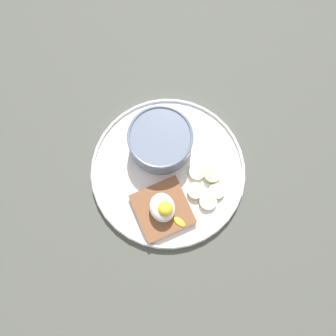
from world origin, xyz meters
TOP-DOWN VIEW (x-y plane):
  - ground_plane at (0.00, 0.00)cm, footprint 120.00×120.00cm
  - plate at (0.00, 0.00)cm, footprint 30.41×30.41cm
  - oatmeal_bowl at (-5.38, -0.31)cm, footprint 12.48×12.48cm
  - toast_slice at (7.17, -3.09)cm, footprint 11.20×11.20cm
  - poached_egg at (7.32, -2.98)cm, footprint 7.37×5.96cm
  - banana_slice_front at (3.28, 7.86)cm, footprint 4.12×4.22cm
  - banana_slice_left at (5.51, 4.01)cm, footprint 4.15×4.07cm
  - banana_slice_back at (6.61, 7.83)cm, footprint 3.57×3.53cm
  - banana_slice_right at (8.02, 5.66)cm, footprint 4.10×4.16cm
  - banana_slice_inner at (1.92, 5.26)cm, footprint 4.63×4.64cm

SIDE VIEW (x-z plane):
  - ground_plane at x=0.00cm, z-range 0.00..2.00cm
  - plate at x=0.00cm, z-range 2.00..3.60cm
  - banana_slice_back at x=6.61cm, z-range 2.96..4.03cm
  - banana_slice_right at x=8.02cm, z-range 2.91..4.22cm
  - banana_slice_inner at x=1.92cm, z-range 2.87..4.33cm
  - banana_slice_left at x=5.51cm, z-range 2.85..4.37cm
  - toast_slice at x=7.17cm, z-range 3.08..4.50cm
  - banana_slice_front at x=3.28cm, z-range 2.88..4.71cm
  - oatmeal_bowl at x=-5.38cm, z-range 3.11..8.86cm
  - poached_egg at x=7.32cm, z-range 4.20..8.27cm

